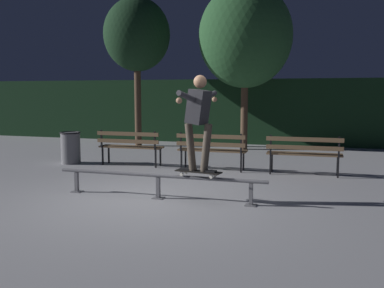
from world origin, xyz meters
TOP-DOWN VIEW (x-y plane):
  - ground_plane at (0.00, 0.00)m, footprint 90.00×90.00m
  - hedge_backdrop at (0.00, 8.68)m, footprint 24.00×1.20m
  - grind_rail at (0.00, 0.10)m, footprint 3.72×0.18m
  - skateboard at (0.71, 0.10)m, footprint 0.80×0.32m
  - skateboarder at (0.71, 0.10)m, footprint 0.63×1.39m
  - park_bench_leftmost at (-1.85, 2.90)m, footprint 1.60×0.43m
  - park_bench_left_center at (0.21, 2.90)m, footprint 1.60×0.43m
  - park_bench_right_center at (2.27, 2.90)m, footprint 1.60×0.43m
  - tree_behind_benches at (0.27, 6.77)m, footprint 2.88×2.88m
  - tree_far_left at (-3.30, 6.60)m, footprint 2.18×2.18m
  - trash_can at (-3.46, 2.80)m, footprint 0.52×0.52m

SIDE VIEW (x-z plane):
  - ground_plane at x=0.00m, z-range 0.00..0.00m
  - grind_rail at x=0.00m, z-range 0.11..0.53m
  - trash_can at x=-3.46m, z-range 0.01..0.81m
  - skateboard at x=0.71m, z-range 0.45..0.54m
  - park_bench_leftmost at x=-1.85m, z-range 0.10..0.98m
  - park_bench_left_center at x=0.21m, z-range 0.10..0.98m
  - park_bench_right_center at x=2.27m, z-range 0.10..0.98m
  - hedge_backdrop at x=0.00m, z-range 0.00..2.25m
  - skateboarder at x=0.71m, z-range 0.65..2.21m
  - tree_behind_benches at x=0.27m, z-range 0.95..6.05m
  - tree_far_left at x=-3.30m, z-range 1.22..6.10m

